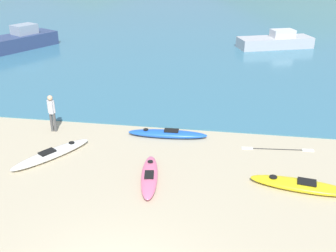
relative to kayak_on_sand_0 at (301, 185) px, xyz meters
The scene contains 9 objects.
bay_water 39.29m from the kayak_on_sand_0, 97.17° to the left, with size 160.00×70.00×0.06m, color teal.
kayak_on_sand_0 is the anchor object (origin of this frame).
kayak_on_sand_1 5.83m from the kayak_on_sand_0, 147.53° to the left, with size 3.33×0.74×0.34m.
kayak_on_sand_2 8.99m from the kayak_on_sand_0, behind, with size 2.36×3.09×0.32m.
kayak_on_sand_4 5.01m from the kayak_on_sand_0, behind, with size 0.98×2.81×0.31m.
person_near_waterline 10.30m from the kayak_on_sand_0, 163.30° to the left, with size 0.33×0.24×1.63m.
moored_boat_1 19.92m from the kayak_on_sand_0, 87.38° to the left, with size 5.98×3.70×1.36m.
moored_boat_3 24.87m from the kayak_on_sand_0, 138.16° to the left, with size 4.58×6.00×1.74m.
loose_paddle 2.75m from the kayak_on_sand_0, 100.25° to the left, with size 2.79×0.41×0.03m.
Camera 1 is at (2.30, -6.04, 7.25)m, focal length 42.00 mm.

